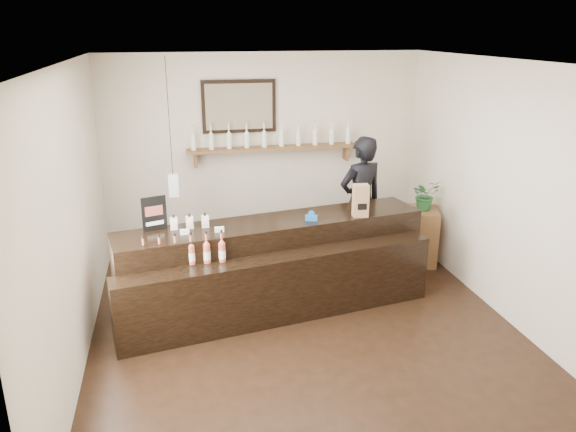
# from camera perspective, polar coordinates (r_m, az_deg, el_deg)

# --- Properties ---
(ground) EXTENTS (5.00, 5.00, 0.00)m
(ground) POSITION_cam_1_polar(r_m,az_deg,el_deg) (6.25, 1.69, -11.21)
(ground) COLOR black
(ground) RESTS_ON ground
(room_shell) EXTENTS (5.00, 5.00, 5.00)m
(room_shell) POSITION_cam_1_polar(r_m,az_deg,el_deg) (5.60, 1.86, 4.09)
(room_shell) COLOR beige
(room_shell) RESTS_ON ground
(back_wall_decor) EXTENTS (2.66, 0.96, 1.69)m
(back_wall_decor) POSITION_cam_1_polar(r_m,az_deg,el_deg) (7.84, -3.45, 8.69)
(back_wall_decor) COLOR brown
(back_wall_decor) RESTS_ON ground
(counter) EXTENTS (3.66, 1.58, 1.17)m
(counter) POSITION_cam_1_polar(r_m,az_deg,el_deg) (6.49, -1.32, -5.35)
(counter) COLOR black
(counter) RESTS_ON ground
(promo_sign) EXTENTS (0.26, 0.10, 0.38)m
(promo_sign) POSITION_cam_1_polar(r_m,az_deg,el_deg) (6.24, -13.44, 0.25)
(promo_sign) COLOR black
(promo_sign) RESTS_ON counter
(paper_bag) EXTENTS (0.19, 0.15, 0.38)m
(paper_bag) POSITION_cam_1_polar(r_m,az_deg,el_deg) (6.57, 7.38, 1.56)
(paper_bag) COLOR olive
(paper_bag) RESTS_ON counter
(tape_dispenser) EXTENTS (0.15, 0.10, 0.12)m
(tape_dispenser) POSITION_cam_1_polar(r_m,az_deg,el_deg) (6.42, 2.39, -0.09)
(tape_dispenser) COLOR #1756A1
(tape_dispenser) RESTS_ON counter
(side_cabinet) EXTENTS (0.53, 0.62, 0.77)m
(side_cabinet) POSITION_cam_1_polar(r_m,az_deg,el_deg) (7.94, 13.44, -1.98)
(side_cabinet) COLOR brown
(side_cabinet) RESTS_ON ground
(potted_plant) EXTENTS (0.42, 0.38, 0.41)m
(potted_plant) POSITION_cam_1_polar(r_m,az_deg,el_deg) (7.75, 13.76, 2.09)
(potted_plant) COLOR #245B2B
(potted_plant) RESTS_ON side_cabinet
(shopkeeper) EXTENTS (0.84, 0.67, 2.01)m
(shopkeeper) POSITION_cam_1_polar(r_m,az_deg,el_deg) (7.53, 7.42, 2.27)
(shopkeeper) COLOR black
(shopkeeper) RESTS_ON ground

